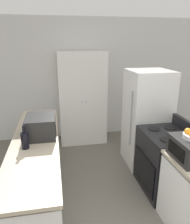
{
  "coord_description": "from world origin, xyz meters",
  "views": [
    {
      "loc": [
        -0.61,
        -1.32,
        2.12
      ],
      "look_at": [
        0.0,
        1.89,
        1.05
      ],
      "focal_mm": 35.0,
      "sensor_mm": 36.0,
      "label": 1
    }
  ],
  "objects_px": {
    "refrigerator": "(147,119)",
    "toaster_oven": "(190,149)",
    "stove": "(165,161)",
    "wine_bottle": "(25,140)",
    "pantry_cabinet": "(82,98)",
    "microwave": "(41,126)"
  },
  "relations": [
    {
      "from": "stove",
      "to": "wine_bottle",
      "type": "bearing_deg",
      "value": -177.57
    },
    {
      "from": "pantry_cabinet",
      "to": "wine_bottle",
      "type": "relative_size",
      "value": 6.64
    },
    {
      "from": "stove",
      "to": "microwave",
      "type": "distance_m",
      "value": 1.84
    },
    {
      "from": "pantry_cabinet",
      "to": "stove",
      "type": "height_order",
      "value": "pantry_cabinet"
    },
    {
      "from": "refrigerator",
      "to": "pantry_cabinet",
      "type": "bearing_deg",
      "value": 131.01
    },
    {
      "from": "stove",
      "to": "toaster_oven",
      "type": "bearing_deg",
      "value": -100.63
    },
    {
      "from": "stove",
      "to": "microwave",
      "type": "bearing_deg",
      "value": 171.67
    },
    {
      "from": "stove",
      "to": "refrigerator",
      "type": "xyz_separation_m",
      "value": [
        0.02,
        0.78,
        0.38
      ]
    },
    {
      "from": "pantry_cabinet",
      "to": "microwave",
      "type": "bearing_deg",
      "value": -115.22
    },
    {
      "from": "pantry_cabinet",
      "to": "stove",
      "type": "bearing_deg",
      "value": -63.25
    },
    {
      "from": "stove",
      "to": "toaster_oven",
      "type": "xyz_separation_m",
      "value": [
        -0.13,
        -0.68,
        0.55
      ]
    },
    {
      "from": "refrigerator",
      "to": "toaster_oven",
      "type": "distance_m",
      "value": 1.47
    },
    {
      "from": "pantry_cabinet",
      "to": "wine_bottle",
      "type": "bearing_deg",
      "value": -115.58
    },
    {
      "from": "refrigerator",
      "to": "toaster_oven",
      "type": "bearing_deg",
      "value": -95.7
    },
    {
      "from": "wine_bottle",
      "to": "pantry_cabinet",
      "type": "bearing_deg",
      "value": 64.42
    },
    {
      "from": "pantry_cabinet",
      "to": "stove",
      "type": "xyz_separation_m",
      "value": [
        0.96,
        -1.9,
        -0.51
      ]
    },
    {
      "from": "toaster_oven",
      "to": "pantry_cabinet",
      "type": "bearing_deg",
      "value": 107.87
    },
    {
      "from": "pantry_cabinet",
      "to": "toaster_oven",
      "type": "distance_m",
      "value": 2.71
    },
    {
      "from": "toaster_oven",
      "to": "wine_bottle",
      "type": "bearing_deg",
      "value": 161.48
    },
    {
      "from": "pantry_cabinet",
      "to": "wine_bottle",
      "type": "distance_m",
      "value": 2.2
    },
    {
      "from": "pantry_cabinet",
      "to": "refrigerator",
      "type": "bearing_deg",
      "value": -48.99
    },
    {
      "from": "microwave",
      "to": "wine_bottle",
      "type": "xyz_separation_m",
      "value": [
        -0.17,
        -0.33,
        -0.03
      ]
    }
  ]
}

